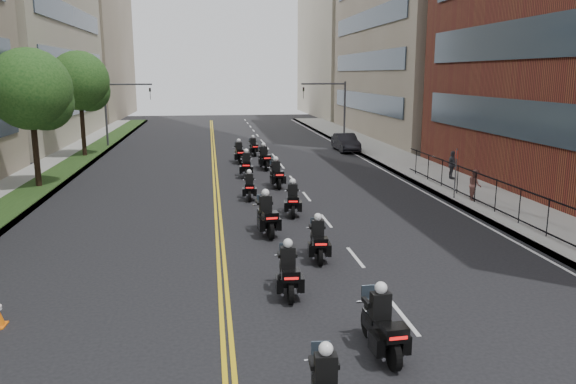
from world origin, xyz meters
The scene contains 22 objects.
sidewalk_right centered at (12.00, 25.00, 0.07)m, with size 4.00×90.00×0.15m, color gray.
sidewalk_left centered at (-12.00, 25.00, 0.07)m, with size 4.00×90.00×0.15m, color gray.
grass_strip centered at (-11.20, 25.00, 0.17)m, with size 2.00×90.00×0.04m, color #1E3714.
building_right_far centered at (21.50, 78.00, 13.00)m, with size 15.00×28.00×26.00m, color #A39E83.
building_left_far centered at (-22.00, 78.00, 13.00)m, with size 16.00×28.00×26.00m, color gray.
iron_fence centered at (11.00, 12.00, 0.90)m, with size 0.05×28.00×1.50m.
traffic_signal_right centered at (9.54, 42.00, 3.70)m, with size 4.09×0.20×5.60m.
traffic_signal_left centered at (-9.54, 42.00, 3.70)m, with size 4.09×0.20×5.60m.
motorcycle_1 centered at (2.02, 3.20, 0.67)m, with size 0.59×2.30×1.70m.
motorcycle_2 centered at (0.41, 7.02, 0.65)m, with size 0.53×2.23×1.64m.
motorcycle_3 centered at (1.87, 10.01, 0.63)m, with size 0.58×2.17×1.60m.
motorcycle_4 centered at (0.42, 13.31, 0.72)m, with size 0.70×2.46×1.82m.
motorcycle_5 centered at (1.92, 16.29, 0.66)m, with size 0.66×2.25×1.66m.
motorcycle_6 centered at (0.21, 19.82, 0.60)m, with size 0.51×2.07×1.52m.
motorcycle_7 centered at (1.93, 22.68, 0.69)m, with size 0.61×2.35×1.74m.
motorcycle_8 centered at (0.47, 26.15, 0.69)m, with size 0.62×2.37×1.75m.
motorcycle_9 centered at (1.84, 28.85, 0.71)m, with size 0.70×2.43×1.79m.
motorcycle_10 centered at (0.33, 31.86, 0.68)m, with size 0.61×2.35×1.73m.
motorcycle_11 centered at (1.64, 35.45, 0.63)m, with size 0.60×2.15×1.59m.
parked_sedan centered at (9.40, 36.84, 0.73)m, with size 1.54×4.41×1.45m, color black.
pedestrian_b centered at (11.20, 17.47, 0.91)m, with size 0.74×0.57×1.51m, color #875249.
pedestrian_c centered at (12.46, 22.97, 0.99)m, with size 0.98×0.41×1.67m, color #393940.
Camera 1 is at (-1.73, -8.18, 6.28)m, focal length 35.00 mm.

